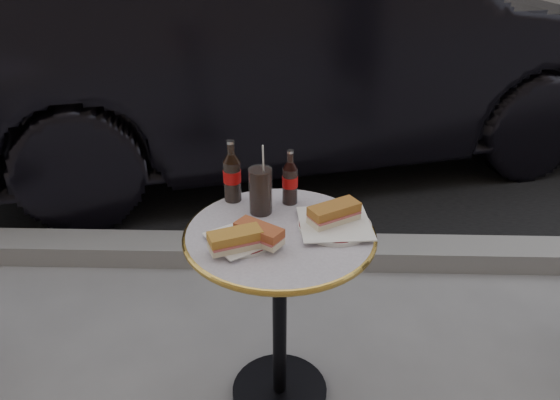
{
  "coord_description": "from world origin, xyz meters",
  "views": [
    {
      "loc": [
        0.04,
        -1.49,
        1.65
      ],
      "look_at": [
        0.0,
        0.05,
        0.82
      ],
      "focal_mm": 35.0,
      "sensor_mm": 36.0,
      "label": 1
    }
  ],
  "objects_px": {
    "bistro_table": "(280,320)",
    "plate_left": "(242,240)",
    "plate_right": "(335,225)",
    "cola_bottle_left": "(232,171)",
    "parked_car": "(300,47)",
    "cola_glass": "(261,191)",
    "cola_bottle_right": "(290,177)"
  },
  "relations": [
    {
      "from": "parked_car",
      "to": "plate_right",
      "type": "bearing_deg",
      "value": 167.17
    },
    {
      "from": "cola_bottle_right",
      "to": "cola_glass",
      "type": "bearing_deg",
      "value": -143.91
    },
    {
      "from": "plate_left",
      "to": "plate_right",
      "type": "distance_m",
      "value": 0.31
    },
    {
      "from": "plate_left",
      "to": "cola_bottle_left",
      "type": "relative_size",
      "value": 0.85
    },
    {
      "from": "bistro_table",
      "to": "plate_right",
      "type": "bearing_deg",
      "value": 9.94
    },
    {
      "from": "cola_glass",
      "to": "parked_car",
      "type": "distance_m",
      "value": 2.18
    },
    {
      "from": "plate_left",
      "to": "cola_glass",
      "type": "xyz_separation_m",
      "value": [
        0.05,
        0.19,
        0.08
      ]
    },
    {
      "from": "plate_left",
      "to": "cola_bottle_right",
      "type": "xyz_separation_m",
      "value": [
        0.15,
        0.26,
        0.09
      ]
    },
    {
      "from": "plate_right",
      "to": "cola_bottle_left",
      "type": "bearing_deg",
      "value": 152.97
    },
    {
      "from": "cola_bottle_right",
      "to": "parked_car",
      "type": "bearing_deg",
      "value": 88.92
    },
    {
      "from": "bistro_table",
      "to": "plate_left",
      "type": "bearing_deg",
      "value": -151.67
    },
    {
      "from": "cola_bottle_right",
      "to": "cola_bottle_left",
      "type": "bearing_deg",
      "value": 176.18
    },
    {
      "from": "bistro_table",
      "to": "cola_bottle_right",
      "type": "bearing_deg",
      "value": 81.17
    },
    {
      "from": "cola_bottle_left",
      "to": "bistro_table",
      "type": "bearing_deg",
      "value": -50.74
    },
    {
      "from": "bistro_table",
      "to": "plate_left",
      "type": "height_order",
      "value": "plate_left"
    },
    {
      "from": "plate_left",
      "to": "cola_bottle_left",
      "type": "height_order",
      "value": "cola_bottle_left"
    },
    {
      "from": "bistro_table",
      "to": "cola_bottle_left",
      "type": "distance_m",
      "value": 0.55
    },
    {
      "from": "plate_left",
      "to": "parked_car",
      "type": "bearing_deg",
      "value": 85.51
    },
    {
      "from": "plate_left",
      "to": "cola_glass",
      "type": "relative_size",
      "value": 1.18
    },
    {
      "from": "cola_bottle_right",
      "to": "parked_car",
      "type": "relative_size",
      "value": 0.04
    },
    {
      "from": "plate_left",
      "to": "parked_car",
      "type": "distance_m",
      "value": 2.37
    },
    {
      "from": "plate_left",
      "to": "parked_car",
      "type": "height_order",
      "value": "parked_car"
    },
    {
      "from": "bistro_table",
      "to": "parked_car",
      "type": "bearing_deg",
      "value": 88.26
    },
    {
      "from": "cola_bottle_left",
      "to": "cola_glass",
      "type": "bearing_deg",
      "value": -39.19
    },
    {
      "from": "plate_left",
      "to": "plate_right",
      "type": "bearing_deg",
      "value": 17.67
    },
    {
      "from": "plate_left",
      "to": "parked_car",
      "type": "xyz_separation_m",
      "value": [
        0.19,
        2.36,
        0.06
      ]
    },
    {
      "from": "bistro_table",
      "to": "cola_bottle_right",
      "type": "xyz_separation_m",
      "value": [
        0.03,
        0.2,
        0.47
      ]
    },
    {
      "from": "plate_right",
      "to": "cola_bottle_right",
      "type": "relative_size",
      "value": 1.2
    },
    {
      "from": "cola_glass",
      "to": "plate_right",
      "type": "bearing_deg",
      "value": -20.85
    },
    {
      "from": "parked_car",
      "to": "cola_glass",
      "type": "bearing_deg",
      "value": 160.84
    },
    {
      "from": "bistro_table",
      "to": "cola_bottle_left",
      "type": "height_order",
      "value": "cola_bottle_left"
    },
    {
      "from": "cola_bottle_left",
      "to": "plate_right",
      "type": "bearing_deg",
      "value": -27.03
    }
  ]
}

